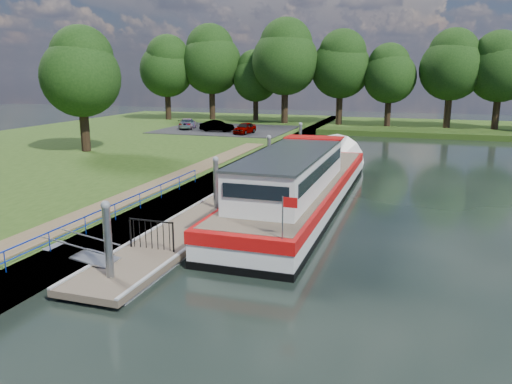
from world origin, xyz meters
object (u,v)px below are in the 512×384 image
(car_c, at_px, (188,123))
(barge, at_px, (304,184))
(pontoon, at_px, (246,192))
(car_b, at_px, (217,126))
(car_a, at_px, (245,128))

(car_c, bearing_deg, barge, 112.54)
(pontoon, distance_m, barge, 3.81)
(car_b, distance_m, car_c, 4.52)
(barge, distance_m, car_c, 31.46)
(car_b, bearing_deg, car_a, -109.46)
(barge, relative_size, car_c, 5.47)
(pontoon, relative_size, car_b, 8.48)
(car_a, bearing_deg, barge, -57.17)
(pontoon, bearing_deg, car_a, 109.60)
(car_a, relative_size, car_b, 0.95)
(pontoon, height_order, car_a, car_a)
(car_a, relative_size, car_c, 0.87)
(car_a, height_order, car_b, car_b)
(barge, xyz_separation_m, car_a, (-11.30, 22.51, 0.32))
(car_a, distance_m, car_c, 8.06)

